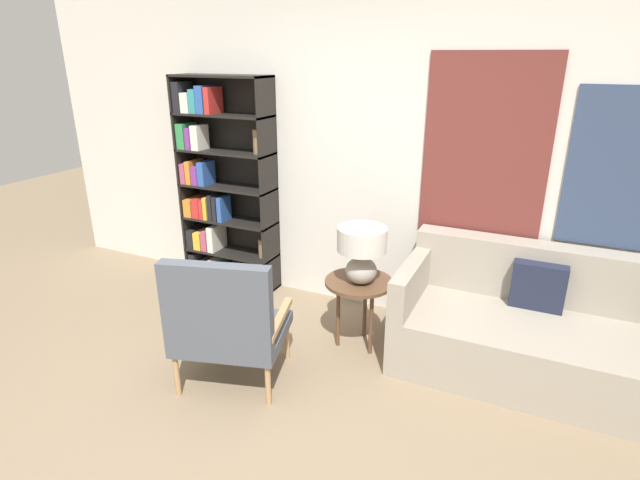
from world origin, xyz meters
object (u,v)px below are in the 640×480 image
Objects in this scene: table_lamp at (362,249)px; side_table at (359,288)px; armchair at (225,321)px; couch at (531,330)px; bookshelf at (218,193)px.

side_table is at bearing 131.82° from table_lamp.
armchair reaches higher than couch.
table_lamp is at bearing -168.21° from couch.
armchair reaches higher than side_table.
bookshelf reaches higher than couch.
couch is at bearing -5.93° from bookshelf.
side_table is 1.27× the size of table_lamp.
couch is at bearing 30.96° from armchair.
bookshelf is at bearing 174.07° from couch.
armchair is 0.53× the size of couch.
armchair is at bearing -53.49° from bookshelf.
table_lamp is (1.64, -0.54, -0.10)m from bookshelf.
side_table is at bearing -17.70° from bookshelf.
bookshelf is 3.59× the size of side_table.
armchair is 1.75× the size of side_table.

